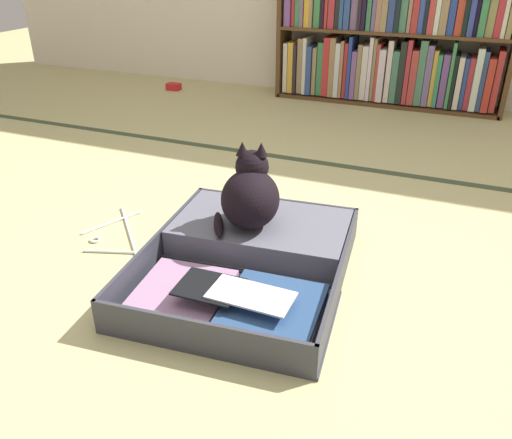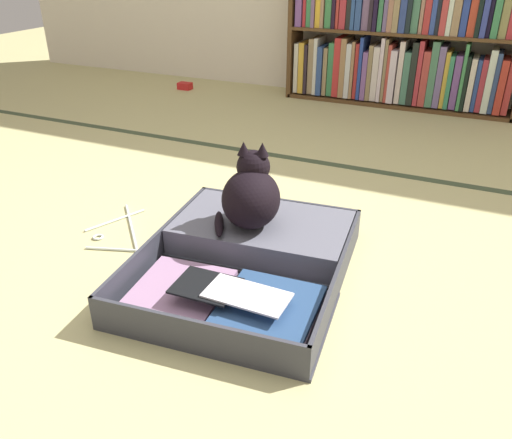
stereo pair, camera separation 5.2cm
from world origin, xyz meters
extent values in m
plane|color=tan|center=(0.00, 0.00, 0.00)|extent=(10.00, 10.00, 0.00)
cube|color=#3B4830|center=(0.00, 1.03, 0.00)|extent=(4.80, 0.05, 0.00)
cube|color=brown|center=(-0.72, 2.26, 0.47)|extent=(0.03, 0.24, 0.95)
cube|color=brown|center=(0.02, 2.26, 0.01)|extent=(1.48, 0.24, 0.02)
cube|color=brown|center=(0.02, 2.26, 0.47)|extent=(1.45, 0.24, 0.02)
cube|color=silver|center=(-0.67, 2.26, 0.20)|extent=(0.03, 0.20, 0.34)
cube|color=gold|center=(-0.63, 2.26, 0.21)|extent=(0.04, 0.20, 0.34)
cube|color=#291F28|center=(-0.60, 2.25, 0.20)|extent=(0.02, 0.20, 0.33)
cube|color=#9C845E|center=(-0.57, 2.26, 0.22)|extent=(0.04, 0.20, 0.37)
cube|color=silver|center=(-0.53, 2.25, 0.22)|extent=(0.02, 0.20, 0.38)
cube|color=#314E8C|center=(-0.50, 2.25, 0.20)|extent=(0.03, 0.20, 0.33)
cube|color=#9A8258|center=(-0.46, 2.26, 0.19)|extent=(0.03, 0.20, 0.32)
cube|color=#37814D|center=(-0.42, 2.27, 0.21)|extent=(0.04, 0.20, 0.36)
cube|color=red|center=(-0.38, 2.26, 0.23)|extent=(0.04, 0.20, 0.39)
cube|color=#A0784F|center=(-0.34, 2.25, 0.23)|extent=(0.04, 0.20, 0.39)
cube|color=silver|center=(-0.30, 2.26, 0.21)|extent=(0.03, 0.20, 0.36)
cube|color=#9E7752|center=(-0.27, 2.26, 0.22)|extent=(0.02, 0.20, 0.38)
cube|color=#B92F2D|center=(-0.24, 2.26, 0.22)|extent=(0.02, 0.20, 0.36)
cube|color=#264098|center=(-0.22, 2.25, 0.24)|extent=(0.02, 0.20, 0.41)
cube|color=#7E5598|center=(-0.18, 2.25, 0.19)|extent=(0.03, 0.20, 0.32)
cube|color=#8E7954|center=(-0.15, 2.26, 0.21)|extent=(0.03, 0.20, 0.36)
cube|color=silver|center=(-0.12, 2.26, 0.21)|extent=(0.04, 0.20, 0.35)
cube|color=silver|center=(-0.08, 2.25, 0.24)|extent=(0.02, 0.20, 0.41)
cube|color=#8D7C56|center=(-0.05, 2.26, 0.24)|extent=(0.02, 0.20, 0.40)
cube|color=#B74138|center=(-0.03, 2.26, 0.22)|extent=(0.02, 0.20, 0.37)
cube|color=silver|center=(0.00, 2.25, 0.20)|extent=(0.04, 0.20, 0.34)
cube|color=beige|center=(0.05, 2.26, 0.23)|extent=(0.03, 0.20, 0.40)
cube|color=#457863|center=(0.09, 2.26, 0.20)|extent=(0.04, 0.20, 0.33)
cube|color=#212822|center=(0.13, 2.25, 0.23)|extent=(0.04, 0.20, 0.40)
cube|color=#B6343C|center=(0.17, 2.25, 0.24)|extent=(0.03, 0.20, 0.41)
cube|color=#B3403A|center=(0.21, 2.25, 0.21)|extent=(0.04, 0.20, 0.35)
cube|color=#487C5C|center=(0.25, 2.26, 0.24)|extent=(0.04, 0.20, 0.41)
cube|color=slate|center=(0.29, 2.26, 0.23)|extent=(0.04, 0.20, 0.38)
cube|color=gold|center=(0.33, 2.27, 0.21)|extent=(0.03, 0.20, 0.35)
cube|color=#35855E|center=(0.36, 2.26, 0.20)|extent=(0.03, 0.20, 0.33)
cube|color=#794E95|center=(0.40, 2.27, 0.20)|extent=(0.04, 0.20, 0.33)
cube|color=#3E884E|center=(0.43, 2.25, 0.24)|extent=(0.02, 0.20, 0.41)
cube|color=black|center=(0.46, 2.25, 0.20)|extent=(0.02, 0.20, 0.33)
cube|color=beige|center=(0.49, 2.26, 0.20)|extent=(0.03, 0.20, 0.32)
cube|color=navy|center=(0.52, 2.26, 0.19)|extent=(0.02, 0.20, 0.32)
cube|color=#AB313D|center=(0.55, 2.27, 0.19)|extent=(0.03, 0.20, 0.32)
cube|color=silver|center=(0.59, 2.25, 0.23)|extent=(0.04, 0.20, 0.38)
cube|color=#354E7F|center=(0.62, 2.26, 0.22)|extent=(0.03, 0.20, 0.37)
cube|color=#B93427|center=(0.66, 2.25, 0.20)|extent=(0.04, 0.20, 0.33)
cube|color=#BF3936|center=(0.71, 2.26, 0.22)|extent=(0.04, 0.20, 0.38)
cube|color=#7E5098|center=(-0.67, 2.25, 0.64)|extent=(0.04, 0.20, 0.32)
cube|color=black|center=(-0.32, 2.26, 0.65)|extent=(0.03, 0.20, 0.34)
cube|color=#2D508F|center=(-0.30, 2.25, 0.66)|extent=(0.02, 0.20, 0.35)
cube|color=black|center=(-0.18, 2.25, 0.65)|extent=(0.02, 0.20, 0.33)
cube|color=black|center=(-0.15, 2.25, 0.66)|extent=(0.03, 0.20, 0.35)
cube|color=navy|center=(0.02, 2.25, 0.65)|extent=(0.04, 0.20, 0.33)
cube|color=#498161|center=(0.10, 2.27, 0.64)|extent=(0.04, 0.20, 0.32)
cube|color=#B33131|center=(0.17, 2.26, 0.64)|extent=(0.04, 0.20, 0.32)
cube|color=black|center=(0.23, 2.25, 0.67)|extent=(0.02, 0.20, 0.38)
cube|color=silver|center=(0.30, 2.25, 0.67)|extent=(0.03, 0.20, 0.38)
cube|color=#9C7D59|center=(0.34, 2.25, 0.68)|extent=(0.04, 0.20, 0.39)
cube|color=#294095|center=(0.38, 2.26, 0.65)|extent=(0.04, 0.20, 0.33)
cube|color=#BB3D28|center=(0.43, 2.26, 0.65)|extent=(0.04, 0.20, 0.34)
cube|color=black|center=(0.46, 2.25, 0.66)|extent=(0.03, 0.20, 0.35)
cube|color=#354296|center=(0.50, 2.25, 0.65)|extent=(0.03, 0.20, 0.35)
cube|color=black|center=(0.52, 2.27, 0.67)|extent=(0.02, 0.20, 0.39)
cube|color=#3C8553|center=(0.56, 2.25, 0.64)|extent=(0.04, 0.20, 0.32)
cube|color=#8D864F|center=(0.60, 2.27, 0.68)|extent=(0.04, 0.20, 0.40)
cube|color=#B53138|center=(0.65, 2.26, 0.68)|extent=(0.04, 0.20, 0.39)
cube|color=beige|center=(0.68, 2.26, 0.67)|extent=(0.02, 0.20, 0.38)
cube|color=#353640|center=(0.00, -0.25, 0.01)|extent=(0.67, 0.45, 0.01)
cube|color=#353640|center=(0.01, -0.44, 0.06)|extent=(0.63, 0.07, 0.11)
cube|color=#353640|center=(-0.31, -0.28, 0.06)|extent=(0.05, 0.39, 0.11)
cube|color=#353640|center=(0.31, -0.22, 0.06)|extent=(0.05, 0.39, 0.11)
cube|color=#484E5A|center=(0.00, -0.25, 0.02)|extent=(0.64, 0.42, 0.01)
cube|color=#353640|center=(-0.04, 0.14, 0.01)|extent=(0.67, 0.45, 0.01)
cube|color=#353640|center=(-0.06, 0.33, 0.06)|extent=(0.63, 0.07, 0.11)
cube|color=#353640|center=(-0.35, 0.11, 0.06)|extent=(0.05, 0.39, 0.11)
cube|color=#353640|center=(0.27, 0.17, 0.06)|extent=(0.05, 0.39, 0.11)
cube|color=#484E5A|center=(-0.04, 0.14, 0.02)|extent=(0.64, 0.42, 0.01)
cylinder|color=black|center=(-0.02, -0.05, 0.02)|extent=(0.61, 0.07, 0.02)
cube|color=black|center=(-0.15, -0.25, 0.03)|extent=(0.30, 0.31, 0.01)
cube|color=#9E7699|center=(-0.14, -0.26, 0.04)|extent=(0.30, 0.32, 0.02)
cube|color=#221E2D|center=(0.14, -0.24, 0.03)|extent=(0.29, 0.34, 0.02)
cube|color=gray|center=(0.15, -0.24, 0.05)|extent=(0.30, 0.31, 0.02)
cube|color=navy|center=(0.15, -0.24, 0.06)|extent=(0.29, 0.30, 0.02)
cube|color=white|center=(0.09, -0.27, 0.10)|extent=(0.24, 0.13, 0.01)
cube|color=black|center=(-0.04, -0.27, 0.10)|extent=(0.19, 0.15, 0.01)
cube|color=slate|center=(-0.04, 0.14, 0.06)|extent=(0.63, 0.41, 0.10)
cylinder|color=black|center=(-0.23, 0.30, 0.06)|extent=(0.02, 0.02, 0.10)
cylinder|color=black|center=(0.12, 0.34, 0.06)|extent=(0.02, 0.02, 0.10)
cube|color=white|center=(-0.06, -0.43, 0.09)|extent=(0.04, 0.01, 0.03)
cube|color=#318D42|center=(-0.11, -0.44, 0.07)|extent=(0.03, 0.00, 0.02)
cube|color=white|center=(0.04, -0.42, 0.07)|extent=(0.04, 0.01, 0.03)
ellipsoid|color=black|center=(-0.07, 0.10, 0.21)|extent=(0.26, 0.28, 0.20)
ellipsoid|color=black|center=(-0.08, 0.16, 0.17)|extent=(0.16, 0.12, 0.11)
sphere|color=black|center=(-0.08, 0.15, 0.31)|extent=(0.12, 0.12, 0.12)
cone|color=black|center=(-0.05, 0.15, 0.38)|extent=(0.04, 0.04, 0.05)
cone|color=black|center=(-0.11, 0.13, 0.38)|extent=(0.04, 0.04, 0.05)
sphere|color=gold|center=(-0.07, 0.20, 0.32)|extent=(0.02, 0.02, 0.02)
sphere|color=gold|center=(-0.11, 0.19, 0.32)|extent=(0.02, 0.02, 0.02)
ellipsoid|color=black|center=(-0.15, 0.03, 0.13)|extent=(0.11, 0.17, 0.03)
cylinder|color=silver|center=(-0.54, 0.04, 0.01)|extent=(0.33, 0.36, 0.01)
cylinder|color=silver|center=(-0.50, -0.09, 0.01)|extent=(0.25, 0.09, 0.01)
cylinder|color=silver|center=(-0.66, 0.09, 0.01)|extent=(0.11, 0.24, 0.01)
torus|color=silver|center=(-0.63, -0.05, 0.01)|extent=(0.06, 0.06, 0.01)
cube|color=red|center=(-1.51, 2.04, 0.03)|extent=(0.10, 0.07, 0.05)
camera|label=1|loc=(0.55, -1.36, 0.98)|focal=36.40mm
camera|label=2|loc=(0.60, -1.34, 0.98)|focal=36.40mm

